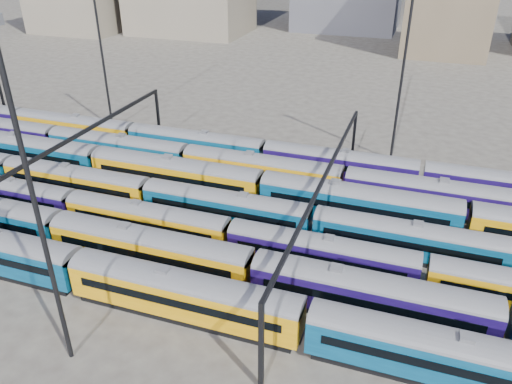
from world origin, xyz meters
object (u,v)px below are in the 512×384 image
(rake_0, at_px, (183,291))
(mast_2, at_px, (34,200))
(rake_1, at_px, (253,267))
(rake_2, at_px, (72,203))

(rake_0, relative_size, mast_2, 4.10)
(rake_1, bearing_deg, mast_2, -132.23)
(rake_0, xyz_separation_m, rake_1, (4.43, 5.00, -0.02))
(rake_1, height_order, rake_2, rake_1)
(rake_0, distance_m, mast_2, 14.74)
(rake_0, height_order, rake_2, rake_0)
(rake_0, bearing_deg, mast_2, -132.73)
(rake_1, distance_m, rake_2, 23.64)
(rake_2, relative_size, mast_2, 4.40)
(rake_2, bearing_deg, rake_0, -28.17)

